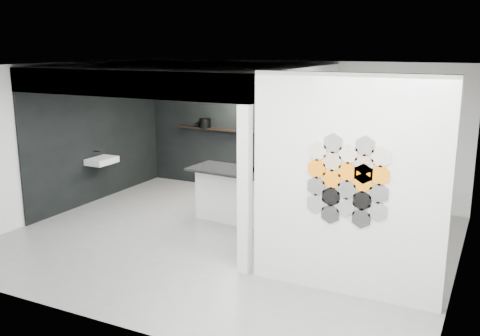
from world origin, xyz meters
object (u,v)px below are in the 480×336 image
partition_panel (347,187)px  bottle_dark (237,127)px  kitchen_island (241,195)px  glass_vase (298,132)px  utensil_cup (198,125)px  glass_bowl (298,133)px  kettle (296,130)px  stockpot (205,123)px  wall_basin (102,161)px

partition_panel → bottle_dark: size_ratio=20.45×
bottle_dark → kitchen_island: bearing=-61.3°
glass_vase → utensil_cup: (-2.39, 0.00, -0.01)m
kitchen_island → glass_bowl: size_ratio=14.75×
glass_bowl → kettle: bearing=180.0°
partition_panel → kettle: bearing=118.9°
bottle_dark → utensil_cup: 1.00m
glass_bowl → bottle_dark: bearing=180.0°
stockpot → kettle: (2.13, 0.00, -0.02)m
kettle → kitchen_island: bearing=-120.4°
utensil_cup → stockpot: bearing=0.0°
stockpot → bottle_dark: (0.80, 0.00, -0.03)m
kitchen_island → glass_vase: 2.14m
partition_panel → glass_bowl: (-2.08, 3.87, -0.03)m
kitchen_island → utensil_cup: 2.93m
kettle → utensil_cup: size_ratio=1.86×
wall_basin → kitchen_island: 3.07m
wall_basin → stockpot: bearing=59.9°
wall_basin → glass_vase: (3.39, 2.07, 0.53)m
partition_panel → kettle: (-2.13, 3.87, 0.00)m
stockpot → glass_bowl: (2.19, 0.00, -0.06)m
stockpot → glass_bowl: size_ratio=1.98×
wall_basin → utensil_cup: (1.00, 2.07, 0.52)m
kettle → bottle_dark: size_ratio=1.44×
kettle → glass_bowl: size_ratio=1.55×
wall_basin → glass_bowl: bearing=31.3°
partition_panel → kitchen_island: (-2.42, 1.95, -0.90)m
stockpot → utensil_cup: (-0.20, 0.00, -0.05)m
wall_basin → stockpot: size_ratio=2.39×
glass_bowl → partition_panel: bearing=-61.8°
kitchen_island → glass_bowl: (0.35, 1.91, 0.87)m
utensil_cup → kitchen_island: bearing=-43.1°
wall_basin → glass_bowl: glass_bowl is taller
kitchen_island → partition_panel: bearing=-34.6°
wall_basin → bottle_dark: bottle_dark is taller
partition_panel → stockpot: bearing=137.8°
wall_basin → glass_bowl: size_ratio=4.72×
bottle_dark → utensil_cup: size_ratio=1.29×
glass_bowl → bottle_dark: size_ratio=0.93×
wall_basin → kettle: bearing=31.8°
glass_bowl → stockpot: bearing=180.0°
kitchen_island → glass_bowl: bearing=84.1°
kitchen_island → bottle_dark: 2.36m
partition_panel → utensil_cup: (-4.46, 3.87, -0.03)m
partition_panel → glass_vase: 4.39m
kitchen_island → stockpot: (-1.85, 1.91, 0.93)m
partition_panel → utensil_cup: size_ratio=26.42×
wall_basin → utensil_cup: bearing=64.1°
kitchen_island → utensil_cup: bearing=141.1°
wall_basin → bottle_dark: size_ratio=4.38×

